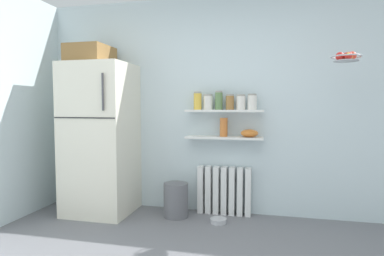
{
  "coord_description": "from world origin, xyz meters",
  "views": [
    {
      "loc": [
        0.57,
        -1.87,
        1.29
      ],
      "look_at": [
        -0.25,
        1.6,
        1.05
      ],
      "focal_mm": 30.28,
      "sensor_mm": 36.0,
      "label": 1
    }
  ],
  "objects_px": {
    "storage_jar_1": "(208,102)",
    "refrigerator": "(100,135)",
    "shelf_bowl": "(249,133)",
    "storage_jar_5": "(252,102)",
    "vase": "(224,127)",
    "trash_bin": "(176,200)",
    "radiator": "(224,191)",
    "hanging_fruit_basket": "(347,57)",
    "storage_jar_2": "(219,100)",
    "storage_jar_4": "(241,102)",
    "pet_food_bowl": "(218,221)",
    "storage_jar_3": "(230,102)",
    "storage_jar_0": "(198,101)"
  },
  "relations": [
    {
      "from": "refrigerator",
      "to": "radiator",
      "type": "bearing_deg",
      "value": 10.39
    },
    {
      "from": "storage_jar_3",
      "to": "pet_food_bowl",
      "type": "bearing_deg",
      "value": -106.32
    },
    {
      "from": "storage_jar_3",
      "to": "storage_jar_4",
      "type": "relative_size",
      "value": 1.02
    },
    {
      "from": "storage_jar_2",
      "to": "storage_jar_5",
      "type": "height_order",
      "value": "storage_jar_2"
    },
    {
      "from": "storage_jar_4",
      "to": "radiator",
      "type": "bearing_deg",
      "value": 171.09
    },
    {
      "from": "pet_food_bowl",
      "to": "refrigerator",
      "type": "bearing_deg",
      "value": 178.24
    },
    {
      "from": "storage_jar_1",
      "to": "storage_jar_4",
      "type": "relative_size",
      "value": 1.02
    },
    {
      "from": "storage_jar_0",
      "to": "storage_jar_2",
      "type": "bearing_deg",
      "value": -0.0
    },
    {
      "from": "storage_jar_1",
      "to": "storage_jar_0",
      "type": "bearing_deg",
      "value": 180.0
    },
    {
      "from": "pet_food_bowl",
      "to": "storage_jar_5",
      "type": "bearing_deg",
      "value": 40.0
    },
    {
      "from": "hanging_fruit_basket",
      "to": "storage_jar_5",
      "type": "bearing_deg",
      "value": 156.51
    },
    {
      "from": "storage_jar_1",
      "to": "refrigerator",
      "type": "bearing_deg",
      "value": -169.39
    },
    {
      "from": "storage_jar_1",
      "to": "trash_bin",
      "type": "distance_m",
      "value": 1.21
    },
    {
      "from": "storage_jar_5",
      "to": "shelf_bowl",
      "type": "xyz_separation_m",
      "value": [
        -0.03,
        0.0,
        -0.36
      ]
    },
    {
      "from": "shelf_bowl",
      "to": "pet_food_bowl",
      "type": "height_order",
      "value": "shelf_bowl"
    },
    {
      "from": "radiator",
      "to": "hanging_fruit_basket",
      "type": "bearing_deg",
      "value": -19.07
    },
    {
      "from": "vase",
      "to": "trash_bin",
      "type": "bearing_deg",
      "value": -159.82
    },
    {
      "from": "radiator",
      "to": "storage_jar_3",
      "type": "distance_m",
      "value": 1.06
    },
    {
      "from": "refrigerator",
      "to": "hanging_fruit_basket",
      "type": "relative_size",
      "value": 7.21
    },
    {
      "from": "storage_jar_1",
      "to": "storage_jar_3",
      "type": "height_order",
      "value": "same"
    },
    {
      "from": "storage_jar_4",
      "to": "storage_jar_1",
      "type": "bearing_deg",
      "value": 180.0
    },
    {
      "from": "storage_jar_3",
      "to": "trash_bin",
      "type": "relative_size",
      "value": 0.46
    },
    {
      "from": "refrigerator",
      "to": "storage_jar_2",
      "type": "distance_m",
      "value": 1.48
    },
    {
      "from": "storage_jar_0",
      "to": "trash_bin",
      "type": "relative_size",
      "value": 0.54
    },
    {
      "from": "refrigerator",
      "to": "radiator",
      "type": "height_order",
      "value": "refrigerator"
    },
    {
      "from": "radiator",
      "to": "vase",
      "type": "distance_m",
      "value": 0.76
    },
    {
      "from": "trash_bin",
      "to": "hanging_fruit_basket",
      "type": "relative_size",
      "value": 1.42
    },
    {
      "from": "storage_jar_5",
      "to": "trash_bin",
      "type": "bearing_deg",
      "value": -167.18
    },
    {
      "from": "refrigerator",
      "to": "radiator",
      "type": "xyz_separation_m",
      "value": [
        1.47,
        0.27,
        -0.66
      ]
    },
    {
      "from": "vase",
      "to": "hanging_fruit_basket",
      "type": "xyz_separation_m",
      "value": [
        1.23,
        -0.39,
        0.71
      ]
    },
    {
      "from": "storage_jar_1",
      "to": "trash_bin",
      "type": "bearing_deg",
      "value": -150.52
    },
    {
      "from": "vase",
      "to": "pet_food_bowl",
      "type": "relative_size",
      "value": 1.2
    },
    {
      "from": "storage_jar_2",
      "to": "vase",
      "type": "bearing_deg",
      "value": 0.0
    },
    {
      "from": "storage_jar_5",
      "to": "shelf_bowl",
      "type": "height_order",
      "value": "storage_jar_5"
    },
    {
      "from": "storage_jar_2",
      "to": "hanging_fruit_basket",
      "type": "bearing_deg",
      "value": -16.97
    },
    {
      "from": "hanging_fruit_basket",
      "to": "vase",
      "type": "bearing_deg",
      "value": 162.29
    },
    {
      "from": "shelf_bowl",
      "to": "hanging_fruit_basket",
      "type": "xyz_separation_m",
      "value": [
        0.93,
        -0.39,
        0.78
      ]
    },
    {
      "from": "storage_jar_1",
      "to": "shelf_bowl",
      "type": "bearing_deg",
      "value": 0.0
    },
    {
      "from": "refrigerator",
      "to": "pet_food_bowl",
      "type": "bearing_deg",
      "value": -1.76
    },
    {
      "from": "shelf_bowl",
      "to": "storage_jar_3",
      "type": "bearing_deg",
      "value": 180.0
    },
    {
      "from": "shelf_bowl",
      "to": "storage_jar_2",
      "type": "bearing_deg",
      "value": 180.0
    },
    {
      "from": "storage_jar_3",
      "to": "radiator",
      "type": "bearing_deg",
      "value": 154.8
    },
    {
      "from": "radiator",
      "to": "storage_jar_5",
      "type": "xyz_separation_m",
      "value": [
        0.32,
        -0.03,
        1.05
      ]
    },
    {
      "from": "storage_jar_1",
      "to": "storage_jar_2",
      "type": "distance_m",
      "value": 0.13
    },
    {
      "from": "storage_jar_0",
      "to": "storage_jar_1",
      "type": "height_order",
      "value": "storage_jar_0"
    },
    {
      "from": "refrigerator",
      "to": "shelf_bowl",
      "type": "relative_size",
      "value": 10.06
    },
    {
      "from": "trash_bin",
      "to": "radiator",
      "type": "bearing_deg",
      "value": 22.74
    },
    {
      "from": "storage_jar_2",
      "to": "storage_jar_5",
      "type": "xyz_separation_m",
      "value": [
        0.38,
        0.0,
        -0.02
      ]
    },
    {
      "from": "storage_jar_1",
      "to": "shelf_bowl",
      "type": "xyz_separation_m",
      "value": [
        0.48,
        0.0,
        -0.36
      ]
    },
    {
      "from": "radiator",
      "to": "storage_jar_0",
      "type": "bearing_deg",
      "value": -174.62
    }
  ]
}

